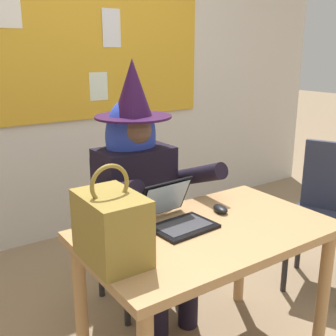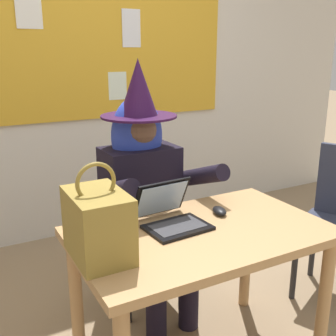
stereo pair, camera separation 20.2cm
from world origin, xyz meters
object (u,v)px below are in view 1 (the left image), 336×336
chair_at_desk (131,221)px  handbag (112,227)px  computer_mouse (220,209)px  desk_main (207,249)px  person_costumed (140,181)px  laptop (176,215)px  chair_extra_corner (327,207)px

chair_at_desk → handbag: bearing=-32.7°
computer_mouse → handbag: handbag is taller
computer_mouse → handbag: size_ratio=0.28×
desk_main → person_costumed: bearing=90.2°
chair_at_desk → desk_main: bearing=1.1°
desk_main → computer_mouse: (0.17, 0.11, 0.12)m
person_costumed → laptop: 0.48m
desk_main → chair_at_desk: bearing=90.1°
chair_at_desk → chair_extra_corner: 1.24m
computer_mouse → laptop: bearing=-165.6°
person_costumed → laptop: person_costumed is taller
desk_main → chair_at_desk: chair_at_desk is taller
chair_at_desk → handbag: 0.93m
desk_main → handbag: handbag is taller
person_costumed → chair_extra_corner: person_costumed is taller
chair_at_desk → computer_mouse: size_ratio=8.53×
laptop → person_costumed: bearing=74.9°
laptop → chair_at_desk: bearing=77.1°
chair_at_desk → handbag: size_ratio=2.35×
person_costumed → laptop: (-0.09, -0.47, -0.03)m
handbag → chair_extra_corner: 1.62m
chair_extra_corner → desk_main: bearing=-17.2°
computer_mouse → chair_extra_corner: 0.95m
desk_main → laptop: (-0.09, 0.11, 0.15)m
laptop → desk_main: bearing=-55.1°
desk_main → handbag: size_ratio=3.01×
laptop → chair_extra_corner: bearing=-3.0°
chair_at_desk → chair_extra_corner: bearing=63.8°
chair_extra_corner → computer_mouse: bearing=-22.7°
chair_extra_corner → person_costumed: bearing=-46.2°
chair_at_desk → chair_extra_corner: (1.11, -0.57, 0.03)m
desk_main → computer_mouse: computer_mouse is taller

